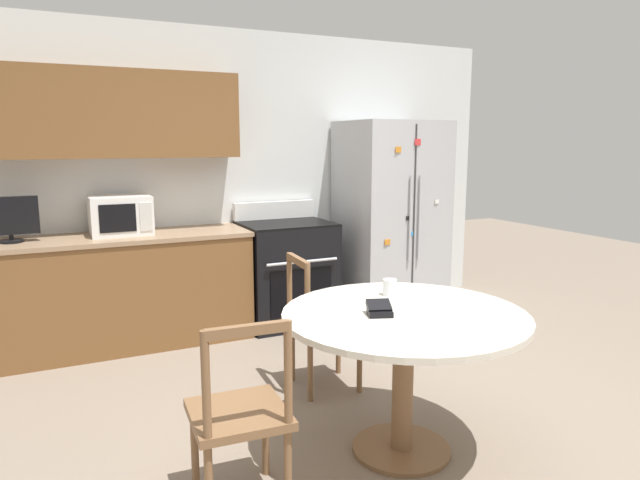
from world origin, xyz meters
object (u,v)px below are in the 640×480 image
object	(u,v)px
refrigerator	(390,218)
dining_chair_left	(240,416)
dining_chair_far	(321,325)
microwave	(121,215)
wallet	(379,310)
candle_glass	(390,288)
oven_range	(287,272)
countertop_tv	(10,218)

from	to	relation	value
refrigerator	dining_chair_left	bearing A→B (deg)	-134.20
dining_chair_left	dining_chair_far	distance (m)	1.32
microwave	dining_chair_far	distance (m)	1.91
wallet	refrigerator	bearing A→B (deg)	56.29
candle_glass	wallet	bearing A→B (deg)	-130.24
oven_range	microwave	distance (m)	1.51
refrigerator	oven_range	size ratio (longest dim) A/B	1.68
oven_range	microwave	size ratio (longest dim) A/B	2.34
microwave	candle_glass	world-z (taller)	microwave
countertop_tv	dining_chair_left	bearing A→B (deg)	-68.40
dining_chair_left	refrigerator	bearing A→B (deg)	49.57
oven_range	wallet	size ratio (longest dim) A/B	6.75
countertop_tv	oven_range	bearing A→B (deg)	-0.66
countertop_tv	wallet	world-z (taller)	countertop_tv
wallet	countertop_tv	bearing A→B (deg)	126.68
oven_range	dining_chair_left	distance (m)	2.67
microwave	countertop_tv	size ratio (longest dim) A/B	1.18
countertop_tv	dining_chair_far	xyz separation A→B (m)	(1.83, -1.42, -0.65)
microwave	dining_chair_far	size ratio (longest dim) A/B	0.51
dining_chair_left	wallet	bearing A→B (deg)	10.85
countertop_tv	dining_chair_far	distance (m)	2.40
refrigerator	dining_chair_left	world-z (taller)	refrigerator
dining_chair_left	dining_chair_far	bearing A→B (deg)	52.26
dining_chair_left	wallet	distance (m)	0.85
refrigerator	countertop_tv	size ratio (longest dim) A/B	4.66
countertop_tv	microwave	bearing A→B (deg)	3.92
countertop_tv	candle_glass	world-z (taller)	countertop_tv
refrigerator	wallet	distance (m)	2.66
microwave	countertop_tv	bearing A→B (deg)	-176.08
refrigerator	oven_range	world-z (taller)	refrigerator
dining_chair_far	wallet	size ratio (longest dim) A/B	5.64
oven_range	countertop_tv	size ratio (longest dim) A/B	2.77
dining_chair_far	microwave	bearing A→B (deg)	-140.47
microwave	candle_glass	size ratio (longest dim) A/B	5.01
refrigerator	candle_glass	xyz separation A→B (m)	(-1.23, -1.92, -0.10)
oven_range	wallet	world-z (taller)	oven_range
oven_range	dining_chair_far	world-z (taller)	oven_range
wallet	candle_glass	bearing A→B (deg)	49.76
oven_range	candle_glass	world-z (taller)	oven_range
refrigerator	countertop_tv	distance (m)	3.20
oven_range	candle_glass	size ratio (longest dim) A/B	11.72
dining_chair_far	refrigerator	bearing A→B (deg)	137.81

